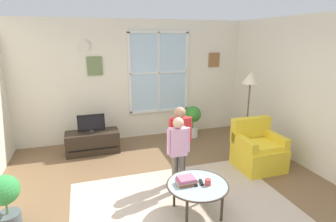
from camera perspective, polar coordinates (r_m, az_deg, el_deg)
ground_plane at (r=4.06m, az=2.27°, el=-19.53°), size 5.81×6.49×0.02m
back_wall at (r=6.31m, az=-6.78°, el=6.50°), size 5.21×0.17×2.69m
area_rug at (r=4.09m, az=2.97°, el=-19.00°), size 3.04×2.14×0.01m
tv_stand at (r=5.83m, az=-15.50°, el=-6.29°), size 1.06×0.48×0.44m
television at (r=5.69m, az=-15.79°, el=-2.43°), size 0.53×0.08×0.37m
armchair at (r=5.22m, az=18.25°, el=-7.84°), size 0.76×0.74×0.87m
coffee_table at (r=3.73m, az=6.20°, el=-15.32°), size 0.83×0.83×0.45m
book_stack at (r=3.68m, az=3.84°, el=-14.38°), size 0.27×0.19×0.09m
cup at (r=3.69m, az=8.38°, el=-14.54°), size 0.08×0.08×0.08m
remote_near_books at (r=3.70m, az=5.56°, el=-14.87°), size 0.04×0.14×0.02m
remote_near_cup at (r=3.74m, az=6.98°, el=-14.62°), size 0.07×0.15×0.02m
person_pink_shirt at (r=4.06m, az=2.12°, el=-7.36°), size 0.36×0.16×1.19m
person_red_shirt at (r=4.31m, az=2.50°, el=-5.25°), size 0.38×0.17×1.27m
potted_plant_by_window at (r=6.42m, az=5.25°, el=-1.42°), size 0.38×0.38×0.75m
potted_plant_corner at (r=3.97m, az=-30.98°, el=-15.47°), size 0.36×0.36×0.72m
floor_lamp at (r=5.43m, az=16.80°, el=4.97°), size 0.32×0.32×1.67m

